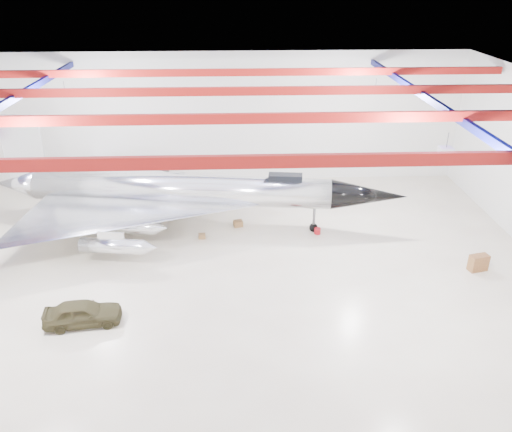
{
  "coord_description": "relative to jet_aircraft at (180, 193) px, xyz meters",
  "views": [
    {
      "loc": [
        0.78,
        -26.46,
        16.78
      ],
      "look_at": [
        2.02,
        2.0,
        2.7
      ],
      "focal_mm": 35.0,
      "sensor_mm": 36.0,
      "label": 1
    }
  ],
  "objects": [
    {
      "name": "desk",
      "position": [
        18.84,
        -6.75,
        -2.1
      ],
      "size": [
        1.25,
        0.82,
        1.05
      ],
      "primitive_type": "cube",
      "rotation": [
        0.0,
        0.0,
        0.23
      ],
      "color": "brown",
      "rests_on": "floor"
    },
    {
      "name": "oil_barrel",
      "position": [
        1.5,
        -1.9,
        -2.46
      ],
      "size": [
        0.51,
        0.42,
        0.34
      ],
      "primitive_type": "cube",
      "rotation": [
        0.0,
        0.0,
        0.08
      ],
      "color": "olive",
      "rests_on": "floor"
    },
    {
      "name": "jeep",
      "position": [
        -4.21,
        -10.99,
        -1.95
      ],
      "size": [
        4.15,
        2.09,
        1.35
      ],
      "primitive_type": "imported",
      "rotation": [
        0.0,
        0.0,
        1.7
      ],
      "color": "#38331C",
      "rests_on": "floor"
    },
    {
      "name": "parts_bin",
      "position": [
        4.04,
        -0.18,
        -2.4
      ],
      "size": [
        0.74,
        0.65,
        0.45
      ],
      "primitive_type": "cube",
      "rotation": [
        0.0,
        0.0,
        0.24
      ],
      "color": "olive",
      "rests_on": "floor"
    },
    {
      "name": "tool_chest",
      "position": [
        9.64,
        -1.56,
        -2.42
      ],
      "size": [
        0.59,
        0.59,
        0.41
      ],
      "primitive_type": "cylinder",
      "rotation": [
        0.0,
        0.0,
        -0.34
      ],
      "color": "#A71019",
      "rests_on": "floor"
    },
    {
      "name": "toolbox_red",
      "position": [
        -0.28,
        2.89,
        -2.47
      ],
      "size": [
        0.52,
        0.45,
        0.31
      ],
      "primitive_type": "cube",
      "rotation": [
        0.0,
        0.0,
        0.25
      ],
      "color": "#A71019",
      "rests_on": "floor"
    },
    {
      "name": "ceiling_structure",
      "position": [
        3.16,
        -6.02,
        7.7
      ],
      "size": [
        39.5,
        29.5,
        1.08
      ],
      "color": "maroon",
      "rests_on": "ceiling"
    },
    {
      "name": "jet_aircraft",
      "position": [
        0.0,
        0.0,
        0.0
      ],
      "size": [
        29.34,
        18.73,
        8.01
      ],
      "rotation": [
        0.0,
        0.0,
        -0.13
      ],
      "color": "silver",
      "rests_on": "floor"
    },
    {
      "name": "crate_small",
      "position": [
        -2.26,
        1.96,
        -2.5
      ],
      "size": [
        0.41,
        0.36,
        0.24
      ],
      "primitive_type": "cube",
      "rotation": [
        0.0,
        0.0,
        -0.25
      ],
      "color": "#59595B",
      "rests_on": "floor"
    },
    {
      "name": "ceiling",
      "position": [
        3.16,
        -6.02,
        8.37
      ],
      "size": [
        40.0,
        40.0,
        0.0
      ],
      "primitive_type": "plane",
      "rotation": [
        3.14,
        0.0,
        0.0
      ],
      "color": "#0A0F38",
      "rests_on": "wall_back"
    },
    {
      "name": "spares_box",
      "position": [
        5.38,
        4.37,
        -2.42
      ],
      "size": [
        0.55,
        0.55,
        0.4
      ],
      "primitive_type": "cylinder",
      "rotation": [
        0.0,
        0.0,
        0.27
      ],
      "color": "#59595B",
      "rests_on": "floor"
    },
    {
      "name": "wall_back",
      "position": [
        3.16,
        8.98,
        2.87
      ],
      "size": [
        40.0,
        0.0,
        40.0
      ],
      "primitive_type": "plane",
      "rotation": [
        1.57,
        0.0,
        0.0
      ],
      "color": "silver",
      "rests_on": "floor"
    },
    {
      "name": "crate_ply",
      "position": [
        -2.49,
        -3.64,
        -2.43
      ],
      "size": [
        0.58,
        0.47,
        0.4
      ],
      "primitive_type": "cube",
      "rotation": [
        0.0,
        0.0,
        -0.02
      ],
      "color": "olive",
      "rests_on": "floor"
    },
    {
      "name": "floor",
      "position": [
        3.16,
        -6.02,
        -2.63
      ],
      "size": [
        40.0,
        40.0,
        0.0
      ],
      "primitive_type": "plane",
      "color": "#BEAE97",
      "rests_on": "ground"
    }
  ]
}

